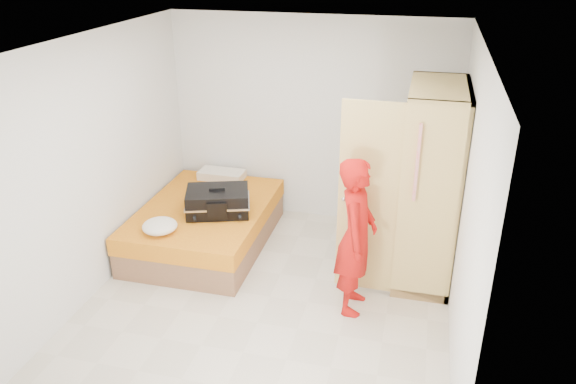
% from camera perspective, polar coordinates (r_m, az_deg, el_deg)
% --- Properties ---
extents(room, '(4.00, 4.02, 2.60)m').
position_cam_1_polar(room, '(5.29, -2.04, 1.04)').
color(room, beige).
rests_on(room, ground).
extents(bed, '(1.42, 2.02, 0.50)m').
position_cam_1_polar(bed, '(6.83, -8.34, -3.32)').
color(bed, brown).
rests_on(bed, ground).
extents(wardrobe, '(1.17, 1.20, 2.10)m').
position_cam_1_polar(wardrobe, '(6.02, 13.71, 0.18)').
color(wardrobe, '#DFC26D').
rests_on(wardrobe, ground).
extents(person, '(0.38, 0.58, 1.59)m').
position_cam_1_polar(person, '(5.41, 6.94, -4.53)').
color(person, '#B50B0E').
rests_on(person, ground).
extents(suitcase, '(0.85, 0.72, 0.31)m').
position_cam_1_polar(suitcase, '(6.49, -7.15, -0.95)').
color(suitcase, black).
rests_on(suitcase, bed).
extents(round_cushion, '(0.38, 0.38, 0.14)m').
position_cam_1_polar(round_cushion, '(6.20, -12.90, -3.39)').
color(round_cushion, silver).
rests_on(round_cushion, bed).
extents(pillow, '(0.60, 0.31, 0.11)m').
position_cam_1_polar(pillow, '(7.45, -6.74, 1.76)').
color(pillow, silver).
rests_on(pillow, bed).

